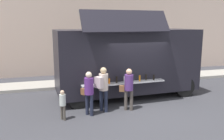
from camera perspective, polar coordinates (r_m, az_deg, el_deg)
ground_plane at (r=9.54m, az=7.88°, el=-8.99°), size 60.00×60.00×0.00m
curb_strip at (r=13.01m, az=-17.53°, el=-3.62°), size 28.00×1.60×0.15m
food_truck_main at (r=10.74m, az=3.56°, el=2.33°), size 6.28×3.11×3.75m
trash_bin at (r=14.98m, az=16.79°, el=0.00°), size 0.60×0.60×1.01m
customer_front_ordering at (r=9.01m, az=3.93°, el=-3.79°), size 0.51×0.38×1.60m
customer_mid_with_backpack at (r=8.81m, az=-2.19°, el=-3.58°), size 0.54×0.50×1.68m
customer_rear_waiting at (r=8.54m, az=-5.56°, el=-4.67°), size 0.43×0.48×1.60m
child_near_queue at (r=8.34m, az=-11.66°, el=-7.53°), size 0.21×0.21×1.05m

